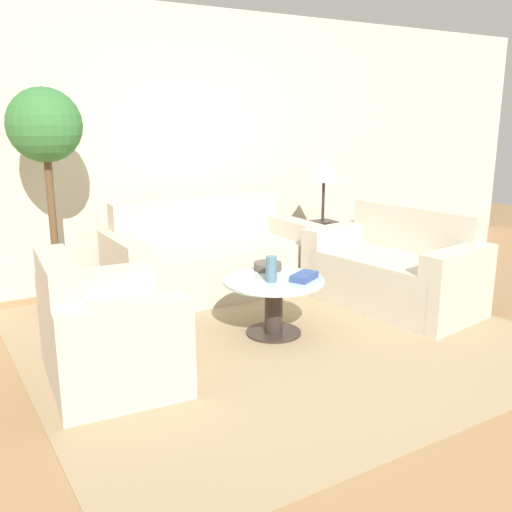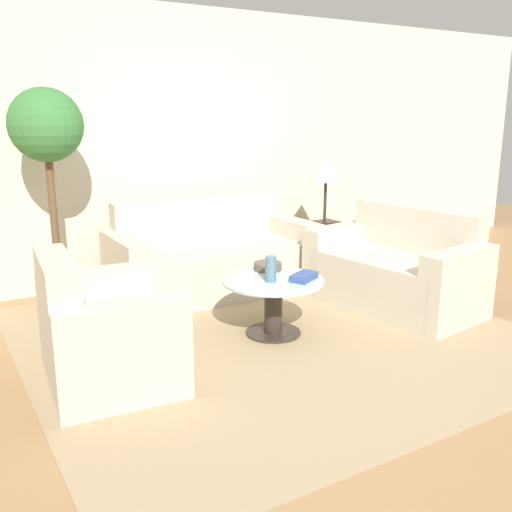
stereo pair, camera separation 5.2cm
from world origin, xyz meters
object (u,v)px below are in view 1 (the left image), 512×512
object	(u,v)px
potted_plant	(47,153)
book_stack	(304,277)
bowl	(268,266)
loveseat	(397,272)
table_lamp	(324,170)
sofa_main	(210,261)
armchair	(102,338)
coffee_table	(274,299)
vase	(271,269)

from	to	relation	value
potted_plant	book_stack	distance (m)	2.21
potted_plant	bowl	bearing A→B (deg)	-38.35
loveseat	book_stack	bearing A→B (deg)	-90.21
loveseat	table_lamp	size ratio (longest dim) A/B	2.22
potted_plant	sofa_main	bearing A→B (deg)	-4.28
armchair	bowl	xyz separation A→B (m)	(1.42, 0.35, 0.17)
sofa_main	armchair	bearing A→B (deg)	-136.74
sofa_main	armchair	size ratio (longest dim) A/B	1.86
bowl	book_stack	xyz separation A→B (m)	(0.08, -0.37, -0.00)
coffee_table	bowl	world-z (taller)	bowl
coffee_table	vase	xyz separation A→B (m)	(-0.05, -0.04, 0.25)
armchair	vase	size ratio (longest dim) A/B	5.30
sofa_main	coffee_table	world-z (taller)	sofa_main
loveseat	vase	distance (m)	1.35
vase	book_stack	bearing A→B (deg)	-20.66
armchair	bowl	bearing A→B (deg)	-70.82
table_lamp	coffee_table	bearing A→B (deg)	-139.39
vase	bowl	distance (m)	0.33
sofa_main	loveseat	xyz separation A→B (m)	(1.18, -1.19, 0.00)
sofa_main	table_lamp	bearing A→B (deg)	-2.88
coffee_table	potted_plant	bearing A→B (deg)	133.41
loveseat	bowl	world-z (taller)	loveseat
coffee_table	book_stack	distance (m)	0.28
armchair	sofa_main	bearing A→B (deg)	-41.59
sofa_main	table_lamp	world-z (taller)	table_lamp
sofa_main	loveseat	bearing A→B (deg)	-45.13
vase	coffee_table	bearing A→B (deg)	37.63
armchair	book_stack	size ratio (longest dim) A/B	3.82
coffee_table	table_lamp	world-z (taller)	table_lamp
sofa_main	bowl	xyz separation A→B (m)	(0.01, -0.97, 0.17)
vase	armchair	bearing A→B (deg)	-176.86
loveseat	book_stack	world-z (taller)	loveseat
sofa_main	bowl	world-z (taller)	sofa_main
potted_plant	vase	distance (m)	1.98
table_lamp	potted_plant	distance (m)	2.62
sofa_main	armchair	world-z (taller)	sofa_main
sofa_main	potted_plant	xyz separation A→B (m)	(-1.35, 0.10, 1.03)
vase	bowl	bearing A→B (deg)	61.90
loveseat	potted_plant	size ratio (longest dim) A/B	0.84
bowl	loveseat	bearing A→B (deg)	-10.53
loveseat	potted_plant	xyz separation A→B (m)	(-2.53, 1.29, 1.03)
loveseat	bowl	xyz separation A→B (m)	(-1.18, 0.22, 0.17)
potted_plant	loveseat	bearing A→B (deg)	-27.02
bowl	book_stack	bearing A→B (deg)	-78.01
vase	loveseat	bearing A→B (deg)	2.88
loveseat	table_lamp	bearing A→B (deg)	168.27
potted_plant	coffee_table	bearing A→B (deg)	-46.59
table_lamp	bowl	world-z (taller)	table_lamp
potted_plant	bowl	size ratio (longest dim) A/B	8.34
loveseat	armchair	bearing A→B (deg)	-95.19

